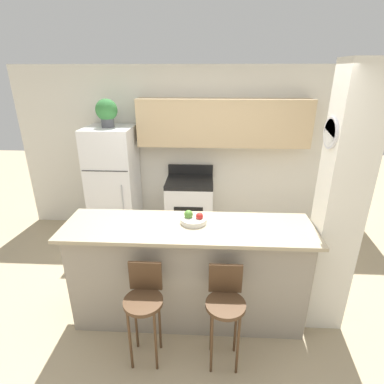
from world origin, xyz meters
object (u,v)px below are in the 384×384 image
Objects in this scene: bar_stool_left at (144,301)px; bar_stool_right at (225,304)px; fruit_bowl at (193,219)px; stove_range at (190,207)px; refrigerator at (114,183)px; potted_plant_on_fridge at (107,111)px.

bar_stool_left is 1.00× the size of bar_stool_right.
fruit_bowl is at bearing 117.40° from bar_stool_right.
bar_stool_left is (-0.25, -2.28, 0.16)m from stove_range.
stove_range is 1.83m from fruit_bowl.
bar_stool_left and bar_stool_right have the same top height.
refrigerator reaches higher than bar_stool_right.
refrigerator is at bearing 128.08° from fruit_bowl.
potted_plant_on_fridge reaches higher than refrigerator.
refrigerator reaches higher than bar_stool_left.
fruit_bowl is at bearing 55.83° from bar_stool_left.
potted_plant_on_fridge is 2.25m from fruit_bowl.
fruit_bowl is (0.39, 0.58, 0.50)m from bar_stool_left.
refrigerator reaches higher than stove_range.
refrigerator reaches higher than fruit_bowl.
potted_plant_on_fridge is at bearing 125.56° from bar_stool_right.
bar_stool_left is (0.90, -2.23, -0.24)m from refrigerator.
potted_plant_on_fridge reaches higher than stove_range.
potted_plant_on_fridge is at bearing 128.08° from fruit_bowl.
stove_range reaches higher than bar_stool_left.
refrigerator is 1.82× the size of bar_stool_right.
bar_stool_left is at bearing 180.00° from bar_stool_right.
bar_stool_left is 0.86m from fruit_bowl.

